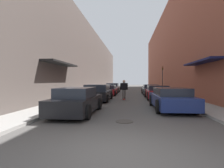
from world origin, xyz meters
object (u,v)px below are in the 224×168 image
Objects in this scene: manhole_cover at (124,121)px; parked_car_left_0 at (78,101)px; parked_car_left_2 at (108,90)px; parked_car_right_1 at (157,92)px; parked_car_left_1 at (98,93)px; skateboarder at (124,88)px; parked_car_right_2 at (150,89)px; traffic_light at (163,76)px; parked_car_left_3 at (113,88)px; parked_car_right_0 at (171,99)px.

parked_car_left_0 is at bearing 148.47° from manhole_cover.
parked_car_right_1 is at bearing -37.93° from parked_car_left_2.
parked_car_left_1 is 0.99× the size of parked_car_right_1.
skateboarder is (2.12, 0.73, 0.41)m from parked_car_left_1.
parked_car_left_2 is 5.72× the size of manhole_cover.
parked_car_right_2 is at bearing 66.24° from skateboarder.
manhole_cover is 0.20× the size of traffic_light.
parked_car_right_2 is at bearing 19.67° from parked_car_left_2.
parked_car_left_0 is at bearing -89.98° from parked_car_left_3.
traffic_light reaches higher than parked_car_right_0.
parked_car_right_0 is at bearing -90.59° from parked_car_right_2.
parked_car_left_3 is 6.79× the size of manhole_cover.
parked_car_left_1 is 5.36m from parked_car_right_1.
parked_car_left_3 is at bearing 107.72° from parked_car_right_0.
skateboarder is at bearing 92.45° from manhole_cover.
parked_car_right_1 is at bearing 19.86° from skateboarder.
parked_car_left_2 is 5.24m from parked_car_right_2.
parked_car_left_3 is 7.42m from traffic_light.
parked_car_left_0 is 1.08× the size of parked_car_left_2.
parked_car_left_0 reaches higher than parked_car_right_1.
manhole_cover is (2.36, -18.37, -0.64)m from parked_car_left_3.
parked_car_left_2 is 10.79m from parked_car_right_0.
parked_car_left_3 is (-0.00, 16.93, 0.02)m from parked_car_left_0.
parked_car_left_0 is 0.92× the size of parked_car_right_2.
parked_car_right_0 reaches higher than parked_car_left_2.
parked_car_right_1 is at bearing 57.08° from parked_car_left_0.
parked_car_left_1 reaches higher than parked_car_left_2.
parked_car_left_1 is at bearing -91.21° from parked_car_left_2.
parked_car_right_1 is (4.94, -9.30, -0.04)m from parked_car_left_3.
parked_car_left_2 is at bearing -89.88° from parked_car_left_3.
traffic_light is at bearing 58.60° from parked_car_left_1.
parked_car_left_1 is 14.09m from traffic_light.
parked_car_left_0 is at bearing -122.92° from parked_car_right_1.
parked_car_left_3 is 6.18m from parked_car_right_2.
parked_car_right_1 is 5.61m from parked_car_right_2.
traffic_light reaches higher than parked_car_right_2.
parked_car_right_0 reaches higher than parked_car_right_2.
parked_car_left_0 is 5.84m from parked_car_left_1.
parked_car_right_2 is (4.95, -3.70, -0.06)m from parked_car_left_3.
parked_car_left_2 is at bearing 89.97° from parked_car_left_0.
skateboarder is (-2.93, -6.66, 0.46)m from parked_car_right_2.
parked_car_left_1 is at bearing 91.11° from parked_car_left_0.
skateboarder is 0.47× the size of traffic_light.
parked_car_left_2 is 1.12× the size of traffic_light.
parked_car_left_1 reaches higher than parked_car_right_1.
skateboarder is 12.41m from traffic_light.
traffic_light is (4.82, 19.22, 2.32)m from manhole_cover.
parked_car_right_1 is at bearing 19.50° from parked_car_left_1.
manhole_cover is at bearing -71.30° from parked_car_left_1.
parked_car_right_2 is (0.12, 11.42, -0.03)m from parked_car_right_0.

